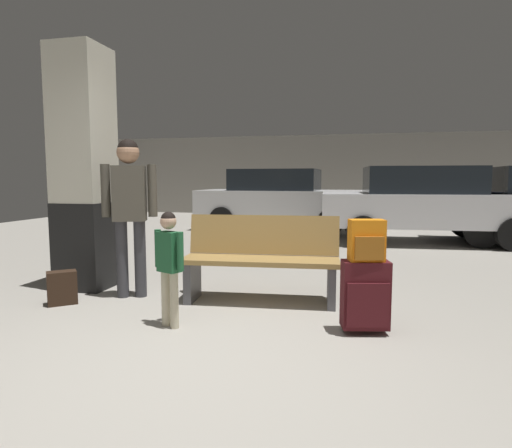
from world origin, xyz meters
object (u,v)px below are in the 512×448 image
Objects in this scene: bench at (261,259)px; adult at (129,201)px; structural_pillar at (84,171)px; parked_car_far at (280,198)px; backpack_bright at (367,241)px; backpack_dark_floor at (62,288)px; parked_car_near at (425,203)px; child at (169,257)px; suitcase at (365,295)px.

adult reaches higher than bench.
parked_car_far is (1.20, 6.33, -0.56)m from structural_pillar.
structural_pillar is 3.33m from backpack_bright.
structural_pillar is 8.11× the size of backpack_dark_floor.
backpack_bright is 0.08× the size of parked_car_far.
backpack_bright is 5.68m from parked_car_near.
backpack_bright is (3.16, -0.87, -0.60)m from structural_pillar.
parked_car_near is at bearing 51.69° from backpack_dark_floor.
backpack_dark_floor is 6.87m from parked_car_near.
bench is 2.05m from backpack_dark_floor.
bench is 1.53m from adult.
child is (-0.59, -0.96, 0.17)m from bench.
bench is at bearing 58.27° from child.
structural_pillar is 6.44m from parked_car_near.
backpack_bright is at bearing -54.96° from suitcase.
bench is 0.97× the size of adult.
adult is (-1.40, -0.16, 0.60)m from bench.
structural_pillar reaches higher than adult.
child is at bearing -121.73° from bench.
parked_car_far is (-0.92, 6.46, 0.36)m from bench.
structural_pillar is 0.66× the size of parked_car_far.
parked_car_near is (3.68, 4.95, -0.24)m from adult.
backpack_bright is at bearing 7.59° from child.
bench is at bearing 144.37° from suitcase.
bench is 4.81× the size of backpack_bright.
parked_car_near reaches higher than suitcase.
adult is at bearing 166.43° from suitcase.
adult is at bearing -94.16° from parked_car_far.
adult is at bearing 134.94° from child.
structural_pillar is 1.63× the size of adult.
child is at bearing -172.41° from backpack_bright.
backpack_dark_floor is (-2.99, 0.17, -0.15)m from suitcase.
adult is at bearing -21.43° from structural_pillar.
adult is 0.41× the size of parked_car_far.
adult is 6.18m from parked_car_near.
backpack_dark_floor is at bearing -163.73° from bench.
adult reaches higher than parked_car_far.
parked_car_near is (4.41, 4.67, -0.56)m from structural_pillar.
suitcase is 0.15× the size of parked_car_far.
parked_car_far is (-1.96, 7.20, 0.48)m from suitcase.
backpack_bright is 7.46m from parked_car_far.
parked_car_far is at bearing 92.50° from child.
backpack_bright is (0.00, -0.00, 0.45)m from suitcase.
backpack_dark_floor is (-1.95, -0.57, -0.28)m from bench.
child reaches higher than backpack_bright.
structural_pillar is at bearing 164.57° from backpack_bright.
bench is at bearing 144.36° from backpack_bright.
backpack_dark_floor is at bearing -128.31° from parked_car_near.
structural_pillar is at bearing 176.56° from bench.
bench is 1.64× the size of child.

